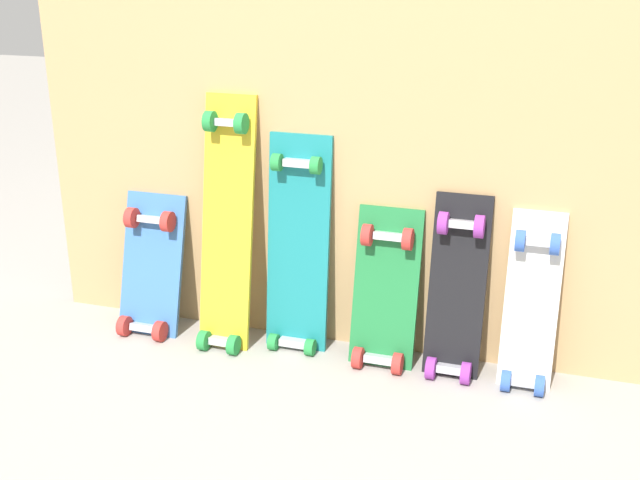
# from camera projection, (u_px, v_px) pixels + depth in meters

# --- Properties ---
(ground_plane) EXTENTS (12.00, 12.00, 0.00)m
(ground_plane) POSITION_uv_depth(u_px,v_px,m) (326.00, 346.00, 2.69)
(ground_plane) COLOR #9E9991
(plywood_wall_panel) EXTENTS (2.04, 0.04, 1.74)m
(plywood_wall_panel) POSITION_uv_depth(u_px,v_px,m) (334.00, 85.00, 2.45)
(plywood_wall_panel) COLOR tan
(plywood_wall_panel) RESTS_ON ground
(skateboard_blue) EXTENTS (0.22, 0.22, 0.54)m
(skateboard_blue) POSITION_uv_depth(u_px,v_px,m) (150.00, 274.00, 2.75)
(skateboard_blue) COLOR #386BAD
(skateboard_blue) RESTS_ON ground
(skateboard_yellow) EXTENTS (0.17, 0.23, 0.90)m
(skateboard_yellow) POSITION_uv_depth(u_px,v_px,m) (226.00, 234.00, 2.61)
(skateboard_yellow) COLOR gold
(skateboard_yellow) RESTS_ON ground
(skateboard_teal) EXTENTS (0.21, 0.15, 0.78)m
(skateboard_teal) POSITION_uv_depth(u_px,v_px,m) (298.00, 254.00, 2.60)
(skateboard_teal) COLOR #197A7F
(skateboard_teal) RESTS_ON ground
(skateboard_green) EXTENTS (0.21, 0.19, 0.57)m
(skateboard_green) POSITION_uv_depth(u_px,v_px,m) (385.00, 298.00, 2.53)
(skateboard_green) COLOR #1E7238
(skateboard_green) RESTS_ON ground
(skateboard_black) EXTENTS (0.18, 0.19, 0.63)m
(skateboard_black) POSITION_uv_depth(u_px,v_px,m) (456.00, 297.00, 2.46)
(skateboard_black) COLOR black
(skateboard_black) RESTS_ON ground
(skateboard_white) EXTENTS (0.16, 0.19, 0.60)m
(skateboard_white) POSITION_uv_depth(u_px,v_px,m) (530.00, 312.00, 2.40)
(skateboard_white) COLOR silver
(skateboard_white) RESTS_ON ground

